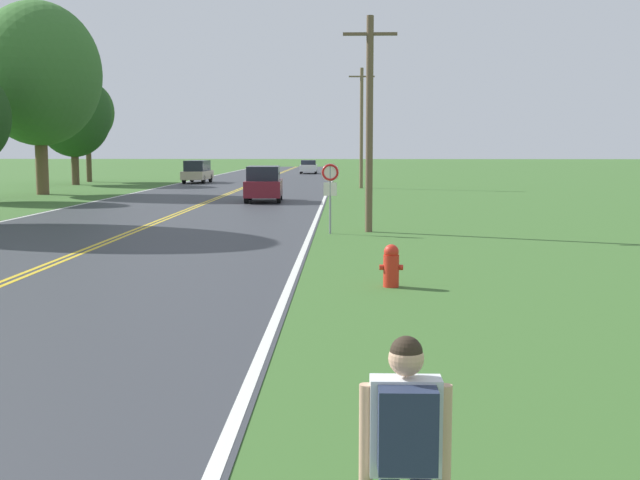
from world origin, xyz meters
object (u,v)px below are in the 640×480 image
object	(u,v)px
car_champagne_suv_approaching	(197,171)
fire_hydrant	(391,265)
car_maroon_suv_nearest	(264,183)
car_white_sedan_mid_near	(309,167)
hitchhiker_person	(406,442)
tree_right_cluster	(73,114)
tree_far_back	(87,113)
traffic_sign	(330,181)
tree_behind_sign	(38,74)

from	to	relation	value
car_champagne_suv_approaching	fire_hydrant	bearing A→B (deg)	-163.34
car_maroon_suv_nearest	car_white_sedan_mid_near	world-z (taller)	car_maroon_suv_nearest
hitchhiker_person	fire_hydrant	xyz separation A→B (m)	(0.57, 11.50, -0.59)
hitchhiker_person	tree_right_cluster	world-z (taller)	tree_right_cluster
hitchhiker_person	tree_far_back	size ratio (longest dim) A/B	0.21
fire_hydrant	tree_far_back	xyz separation A→B (m)	(-22.28, 50.00, 5.27)
tree_far_back	car_champagne_suv_approaching	world-z (taller)	tree_far_back
traffic_sign	car_champagne_suv_approaching	bearing A→B (deg)	106.73
traffic_sign	car_white_sedan_mid_near	distance (m)	61.72
car_maroon_suv_nearest	car_champagne_suv_approaching	world-z (taller)	car_maroon_suv_nearest
tree_right_cluster	car_white_sedan_mid_near	distance (m)	32.19
traffic_sign	car_champagne_suv_approaching	size ratio (longest dim) A/B	0.50
traffic_sign	tree_far_back	bearing A→B (deg)	117.62
car_maroon_suv_nearest	hitchhiker_person	bearing A→B (deg)	4.38
hitchhiker_person	fire_hydrant	distance (m)	11.53
car_white_sedan_mid_near	tree_right_cluster	bearing A→B (deg)	-32.22
tree_behind_sign	hitchhiker_person	bearing A→B (deg)	-66.63
hitchhiker_person	tree_behind_sign	distance (m)	47.83
tree_right_cluster	tree_far_back	xyz separation A→B (m)	(-0.66, 5.36, 0.36)
fire_hydrant	tree_far_back	world-z (taller)	tree_far_back
traffic_sign	car_maroon_suv_nearest	bearing A→B (deg)	103.67
tree_behind_sign	car_white_sedan_mid_near	xyz separation A→B (m)	(14.44, 39.75, -6.47)
tree_far_back	car_maroon_suv_nearest	distance (m)	30.05
tree_right_cluster	fire_hydrant	bearing A→B (deg)	-64.16
hitchhiker_person	tree_behind_sign	size ratio (longest dim) A/B	0.15
car_maroon_suv_nearest	car_white_sedan_mid_near	bearing A→B (deg)	176.92
car_white_sedan_mid_near	hitchhiker_person	bearing A→B (deg)	2.34
fire_hydrant	tree_behind_sign	distance (m)	38.06
tree_right_cluster	tree_far_back	size ratio (longest dim) A/B	1.04
tree_right_cluster	car_white_sedan_mid_near	world-z (taller)	tree_right_cluster
tree_right_cluster	tree_behind_sign	bearing A→B (deg)	-79.96
tree_right_cluster	car_maroon_suv_nearest	xyz separation A→B (m)	(16.40, -18.92, -4.38)
traffic_sign	car_maroon_suv_nearest	xyz separation A→B (m)	(-3.78, 15.55, -0.77)
traffic_sign	tree_right_cluster	size ratio (longest dim) A/B	0.27
fire_hydrant	car_white_sedan_mid_near	size ratio (longest dim) A/B	0.18
fire_hydrant	car_maroon_suv_nearest	xyz separation A→B (m)	(-5.22, 25.72, 0.53)
fire_hydrant	traffic_sign	xyz separation A→B (m)	(-1.44, 10.17, 1.30)
car_champagne_suv_approaching	car_maroon_suv_nearest	bearing A→B (deg)	-159.50
tree_far_back	tree_behind_sign	bearing A→B (deg)	-80.86
hitchhiker_person	tree_behind_sign	world-z (taller)	tree_behind_sign
fire_hydrant	car_white_sedan_mid_near	xyz separation A→B (m)	(-4.95, 71.79, 0.32)
car_champagne_suv_approaching	tree_behind_sign	bearing A→B (deg)	159.79
car_maroon_suv_nearest	car_white_sedan_mid_near	xyz separation A→B (m)	(0.27, 46.07, -0.22)
tree_right_cluster	car_maroon_suv_nearest	size ratio (longest dim) A/B	2.02
tree_behind_sign	tree_right_cluster	distance (m)	12.93
tree_behind_sign	car_white_sedan_mid_near	size ratio (longest dim) A/B	2.41
car_white_sedan_mid_near	fire_hydrant	bearing A→B (deg)	3.28
fire_hydrant	car_maroon_suv_nearest	size ratio (longest dim) A/B	0.21
car_white_sedan_mid_near	tree_far_back	bearing A→B (deg)	-39.16
hitchhiker_person	car_white_sedan_mid_near	xyz separation A→B (m)	(-4.38, 83.29, -0.28)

